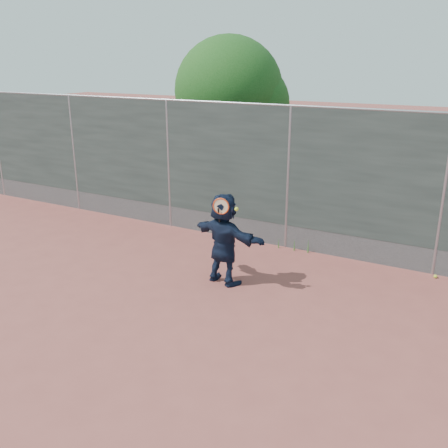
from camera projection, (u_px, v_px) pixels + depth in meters
The scene contains 7 objects.
ground at pixel (203, 316), 7.93m from camera, with size 80.00×80.00×0.00m, color #9E4C42.
player at pixel (224, 239), 8.88m from camera, with size 1.56×0.50×1.68m, color #121D33.
ball_ground at pixel (435, 276), 9.29m from camera, with size 0.07×0.07×0.07m, color #C8D72F.
fence at pixel (288, 175), 10.34m from camera, with size 20.00×0.06×3.03m.
swing_action at pixel (222, 207), 8.47m from camera, with size 0.51×0.18×0.51m.
tree_left at pixel (235, 94), 13.75m from camera, with size 3.15×3.00×4.53m.
weed_clump at pixel (296, 245), 10.57m from camera, with size 0.68×0.07×0.30m.
Camera 1 is at (3.68, -6.03, 3.91)m, focal length 40.00 mm.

